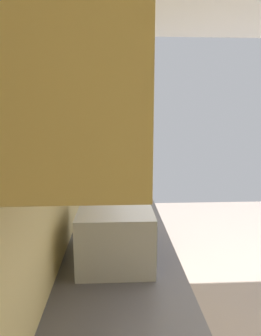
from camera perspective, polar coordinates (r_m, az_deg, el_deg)
The scene contains 7 objects.
wall_back at distance 1.96m, azimuth -13.41°, elevation 0.55°, with size 4.41×0.12×2.72m, color #DCC27D.
counter_run at distance 1.91m, azimuth -2.09°, elevation -29.80°, with size 3.40×0.65×0.91m.
upper_cabinets at distance 1.47m, azimuth -8.18°, elevation 17.15°, with size 2.23×0.34×0.56m.
oven_range at distance 3.69m, azimuth -2.44°, elevation -8.79°, with size 0.66×0.65×1.09m.
microwave at distance 1.61m, azimuth -2.89°, elevation -12.48°, with size 0.50×0.39×0.30m.
bowl at distance 2.44m, azimuth 0.08°, elevation -7.38°, with size 0.13×0.13×0.06m.
kettle at distance 2.14m, azimuth 0.48°, elevation -8.66°, with size 0.21×0.16×0.17m.
Camera 1 is at (-1.89, 1.31, 1.69)m, focal length 30.70 mm.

